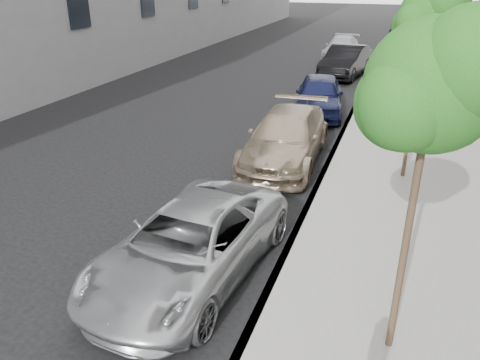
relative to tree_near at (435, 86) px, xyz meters
The scene contains 10 objects.
sidewalk 22.85m from the tree_near, 87.27° to the left, with size 6.40×72.00×0.14m, color gray.
curb 22.92m from the tree_near, 95.21° to the left, with size 0.15×72.00×0.14m, color #9E9B93.
tree_near is the anchor object (origin of this frame).
tree_mid 6.50m from the tree_near, 90.00° to the left, with size 1.65×1.45×4.87m.
tree_far 13.00m from the tree_near, 90.00° to the left, with size 1.67×1.47×4.85m.
minivan 4.89m from the tree_near, 167.72° to the left, with size 2.21×4.78×1.33m, color #A6A9AB.
suv 8.26m from the tree_near, 115.94° to the left, with size 2.01×4.95×1.44m, color tan.
sedan_blue 12.93m from the tree_near, 105.41° to the left, with size 1.73×4.31×1.47m, color #101435.
sedan_black 19.92m from the tree_near, 99.74° to the left, with size 1.66×4.77×1.57m, color black.
sedan_rear 25.25m from the tree_near, 99.81° to the left, with size 1.88×4.61×1.34m, color #95989C.
Camera 1 is at (2.88, -4.16, 5.14)m, focal length 35.00 mm.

